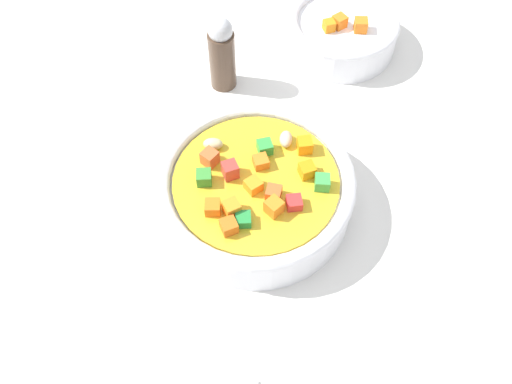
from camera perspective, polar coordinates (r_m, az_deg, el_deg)
The scene contains 4 objects.
ground_plane at distance 51.41cm, azimuth -0.00°, elevation -1.95°, with size 140.00×140.00×2.00cm, color silver.
soup_bowl_main at distance 48.45cm, azimuth -0.00°, elevation 0.21°, with size 17.37×17.37×5.53cm.
side_bowl_small at distance 63.82cm, azimuth 9.01°, elevation 16.19°, with size 12.09×12.09×4.66cm.
pepper_shaker at distance 57.46cm, azimuth -3.58°, elevation 14.23°, with size 2.75×2.75×8.47cm.
Camera 1 is at (-6.44, 26.03, 42.86)cm, focal length 38.29 mm.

